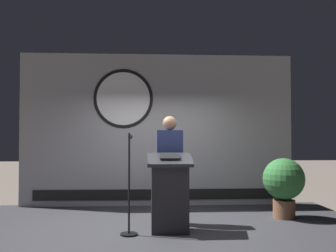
{
  "coord_description": "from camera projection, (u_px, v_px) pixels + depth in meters",
  "views": [
    {
      "loc": [
        -0.23,
        -5.51,
        1.65
      ],
      "look_at": [
        0.1,
        0.19,
        1.81
      ],
      "focal_mm": 39.7,
      "sensor_mm": 36.0,
      "label": 1
    }
  ],
  "objects": [
    {
      "name": "ground_plane",
      "position": [
        162.0,
        249.0,
        5.46
      ],
      "size": [
        40.0,
        40.0,
        0.0
      ],
      "primitive_type": "plane",
      "color": "#6B6056"
    },
    {
      "name": "stage_platform",
      "position": [
        162.0,
        238.0,
        5.47
      ],
      "size": [
        6.4,
        4.0,
        0.3
      ],
      "primitive_type": "cube",
      "color": "#333338",
      "rests_on": "ground"
    },
    {
      "name": "banner_display",
      "position": [
        157.0,
        130.0,
        7.36
      ],
      "size": [
        5.36,
        0.12,
        2.98
      ],
      "color": "#9E9EA3",
      "rests_on": "stage_platform"
    },
    {
      "name": "podium",
      "position": [
        170.0,
        194.0,
        5.28
      ],
      "size": [
        0.64,
        0.49,
        1.11
      ],
      "color": "#26262B",
      "rests_on": "stage_platform"
    },
    {
      "name": "speaker_person",
      "position": [
        170.0,
        169.0,
        5.77
      ],
      "size": [
        0.4,
        0.26,
        1.67
      ],
      "color": "black",
      "rests_on": "stage_platform"
    },
    {
      "name": "microphone_stand",
      "position": [
        129.0,
        199.0,
        5.15
      ],
      "size": [
        0.24,
        0.53,
        1.4
      ],
      "color": "black",
      "rests_on": "stage_platform"
    },
    {
      "name": "potted_plant",
      "position": [
        284.0,
        182.0,
        6.17
      ],
      "size": [
        0.69,
        0.69,
        0.99
      ],
      "color": "brown",
      "rests_on": "stage_platform"
    }
  ]
}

